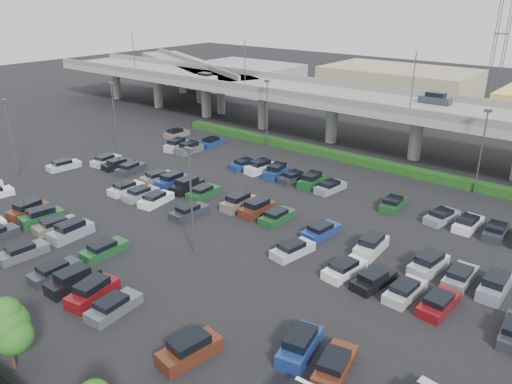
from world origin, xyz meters
The scene contains 7 objects.
ground centered at (0.00, 0.00, 0.00)m, with size 280.00×280.00×0.00m, color black.
overpass centered at (-0.17, 32.01, 6.97)m, with size 150.00×13.00×15.80m.
on_ramp centered at (-52.10, 43.05, 6.86)m, with size 50.93×30.13×8.80m.
hedge centered at (0.00, 25.00, 0.55)m, with size 66.00×1.60×1.10m, color #103710.
parked_cars centered at (-0.42, -3.20, 0.62)m, with size 63.02×41.58×1.67m.
light_poles centered at (-4.13, 2.00, 6.24)m, with size 66.90×48.38×10.30m.
comm_tower centered at (4.00, 74.00, 15.61)m, with size 2.40×2.40×30.00m.
Camera 1 is at (30.53, -36.67, 22.97)m, focal length 35.00 mm.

